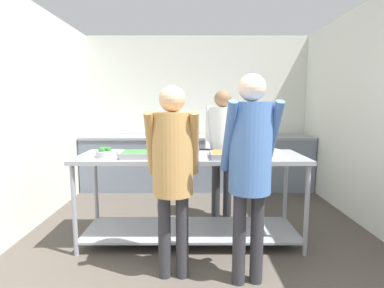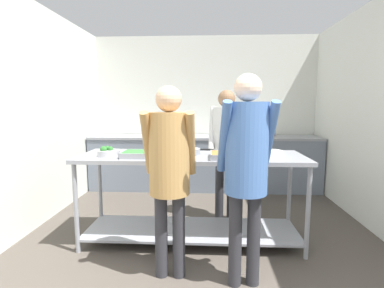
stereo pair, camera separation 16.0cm
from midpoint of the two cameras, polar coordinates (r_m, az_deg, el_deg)
name	(u,v)px [view 1 (the left image)]	position (r m, az deg, el deg)	size (l,w,h in m)	color
wall_rear	(198,112)	(5.46, 0.34, 6.20)	(4.02, 0.06, 2.65)	silver
wall_left	(22,116)	(3.86, -30.66, 4.59)	(0.06, 4.42, 2.65)	silver
wall_right	(381,116)	(3.86, 31.36, 4.54)	(0.06, 4.42, 2.65)	silver
back_counter	(198,162)	(5.18, 0.34, -3.50)	(3.86, 0.65, 0.92)	slate
serving_counter	(192,183)	(3.17, -1.47, -7.49)	(2.31, 0.75, 0.93)	gray
broccoli_bowl	(108,153)	(3.12, -17.12, -1.66)	(0.22, 0.22, 0.11)	#B2B2B7
serving_tray_roast	(143,155)	(3.02, -10.89, -2.00)	(0.40, 0.31, 0.05)	gray
sauce_pan	(188,151)	(3.14, -2.30, -1.36)	(0.42, 0.28, 0.06)	gray
serving_tray_vegetables	(236,155)	(2.95, 6.81, -2.14)	(0.47, 0.34, 0.05)	gray
plate_stack	(270,152)	(3.22, 13.33, -1.50)	(0.24, 0.24, 0.05)	white
guest_serving_left	(174,162)	(2.43, -5.33, -3.41)	(0.42, 0.33, 1.60)	#2D2D33
guest_serving_right	(252,157)	(2.36, 9.37, -2.45)	(0.45, 0.36, 1.68)	#2D2D33
cook_behind_counter	(224,140)	(3.75, 4.82, 0.75)	(0.45, 0.34, 1.63)	#2D2D33
water_bottle	(267,130)	(5.27, 13.22, 2.65)	(0.07, 0.07, 0.23)	brown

